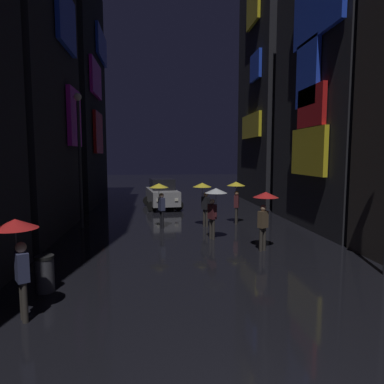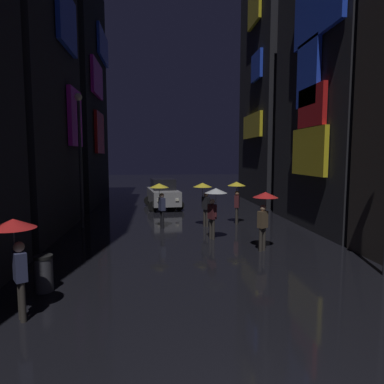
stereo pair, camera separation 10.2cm
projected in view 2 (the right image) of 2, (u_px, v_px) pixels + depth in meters
name	position (u px, v px, depth m)	size (l,w,h in m)	color
building_left_far	(69.00, 92.00, 23.91)	(4.25, 8.59, 15.76)	black
building_right_mid	(344.00, 99.00, 16.29)	(4.25, 7.72, 12.15)	#232328
building_right_far	(280.00, 48.00, 24.58)	(4.25, 7.52, 22.19)	black
pedestrian_midstreet_centre_red	(265.00, 205.00, 12.20)	(0.90, 0.90, 2.12)	#38332D
pedestrian_foreground_left_clear	(215.00, 199.00, 13.76)	(0.90, 0.90, 2.12)	#38332D
pedestrian_midstreet_left_yellow	(204.00, 192.00, 16.39)	(0.90, 0.90, 2.12)	#38332D
pedestrian_far_right_yellow	(237.00, 191.00, 17.04)	(0.90, 0.90, 2.12)	#38332D
pedestrian_near_crossing_red	(16.00, 241.00, 7.00)	(0.90, 0.90, 2.12)	#38332D
pedestrian_foreground_right_yellow	(160.00, 193.00, 16.07)	(0.90, 0.90, 2.12)	black
car_distant	(163.00, 194.00, 22.44)	(2.61, 4.31, 1.92)	#99999E
streetlamp_left_far	(80.00, 146.00, 15.92)	(0.36, 0.36, 6.27)	#2D2D33
trash_bin	(44.00, 273.00, 8.57)	(0.46, 0.46, 0.93)	#3F3F47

